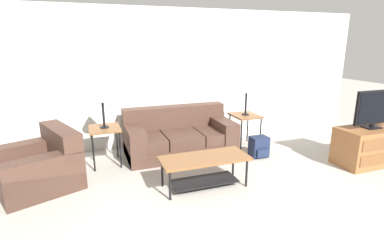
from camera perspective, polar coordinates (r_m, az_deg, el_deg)
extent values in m
cube|color=silver|center=(5.88, -3.78, 8.02)|extent=(8.51, 0.06, 2.60)
cube|color=#4C3328|center=(5.47, -2.26, -5.31)|extent=(1.92, 0.95, 0.22)
cube|color=#4C3328|center=(5.24, -8.92, -3.98)|extent=(0.62, 0.86, 0.20)
cube|color=#4C3328|center=(5.39, -2.22, -3.28)|extent=(0.62, 0.86, 0.20)
cube|color=#4C3328|center=(5.60, 4.03, -2.59)|extent=(0.62, 0.86, 0.20)
cube|color=#4C3328|center=(5.64, -3.38, 0.70)|extent=(1.92, 0.26, 0.40)
cube|color=#4C3328|center=(5.24, -10.88, -4.42)|extent=(0.28, 0.95, 0.58)
cube|color=#4C3328|center=(5.70, 5.60, -2.63)|extent=(0.28, 0.95, 0.58)
cube|color=#4C3328|center=(4.77, -27.42, -9.01)|extent=(1.31, 1.33, 0.40)
cube|color=#4C3328|center=(4.72, -23.72, -3.62)|extent=(0.63, 1.06, 0.40)
cube|color=#4C3328|center=(5.09, -28.66, -6.72)|extent=(1.02, 0.61, 0.56)
cube|color=#4C3328|center=(4.39, -26.22, -9.75)|extent=(1.02, 0.61, 0.56)
cube|color=brown|center=(4.17, 2.40, -7.28)|extent=(1.23, 0.52, 0.04)
cylinder|color=black|center=(3.92, -4.21, -12.34)|extent=(0.03, 0.03, 0.41)
cylinder|color=black|center=(4.32, 10.35, -9.89)|extent=(0.03, 0.03, 0.41)
cylinder|color=black|center=(4.27, -5.70, -10.00)|extent=(0.03, 0.03, 0.41)
cylinder|color=black|center=(4.64, 7.85, -8.00)|extent=(0.03, 0.03, 0.41)
cube|color=black|center=(4.31, 2.35, -11.53)|extent=(0.92, 0.37, 0.02)
cube|color=brown|center=(5.06, -16.32, -1.56)|extent=(0.49, 0.56, 0.03)
cylinder|color=black|center=(4.92, -18.24, -6.03)|extent=(0.03, 0.03, 0.60)
cylinder|color=black|center=(4.95, -13.50, -5.60)|extent=(0.03, 0.03, 0.60)
cylinder|color=black|center=(5.37, -18.44, -4.31)|extent=(0.03, 0.03, 0.60)
cylinder|color=black|center=(5.39, -14.10, -3.92)|extent=(0.03, 0.03, 0.60)
cube|color=brown|center=(5.80, 10.12, 0.85)|extent=(0.49, 0.56, 0.03)
cylinder|color=black|center=(5.59, 9.36, -3.01)|extent=(0.03, 0.03, 0.60)
cylinder|color=black|center=(5.79, 12.90, -2.56)|extent=(0.03, 0.03, 0.60)
cylinder|color=black|center=(5.99, 7.16, -1.72)|extent=(0.03, 0.03, 0.60)
cylinder|color=black|center=(6.18, 10.54, -1.34)|extent=(0.03, 0.03, 0.60)
cylinder|color=black|center=(5.05, -16.34, -1.30)|extent=(0.14, 0.14, 0.02)
cylinder|color=black|center=(5.00, -16.52, 1.13)|extent=(0.04, 0.04, 0.42)
cone|color=white|center=(4.94, -16.79, 4.75)|extent=(0.26, 0.26, 0.22)
cylinder|color=black|center=(5.79, 10.13, 1.08)|extent=(0.14, 0.14, 0.02)
cylinder|color=black|center=(5.75, 10.22, 3.22)|extent=(0.04, 0.04, 0.42)
cone|color=white|center=(5.69, 10.37, 6.38)|extent=(0.26, 0.26, 0.22)
cube|color=#935B33|center=(5.77, 30.58, -4.27)|extent=(1.08, 0.55, 0.62)
cube|color=brown|center=(5.64, 32.61, -6.16)|extent=(0.95, 0.01, 0.17)
cube|color=black|center=(5.68, 30.99, -1.20)|extent=(0.27, 0.20, 0.02)
cube|color=black|center=(5.67, 31.04, -0.86)|extent=(0.06, 0.04, 0.05)
cube|color=black|center=(5.61, 31.44, 2.09)|extent=(0.77, 0.05, 0.55)
cube|color=black|center=(5.59, 31.66, 2.03)|extent=(0.71, 0.01, 0.48)
cube|color=#1E2847|center=(5.45, 12.61, -4.98)|extent=(0.31, 0.23, 0.36)
cube|color=#1E2847|center=(5.36, 13.33, -6.15)|extent=(0.23, 0.05, 0.15)
cylinder|color=#1E2847|center=(5.50, 11.13, -4.48)|extent=(0.02, 0.02, 0.27)
cylinder|color=#1E2847|center=(5.59, 12.62, -4.26)|extent=(0.02, 0.02, 0.27)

